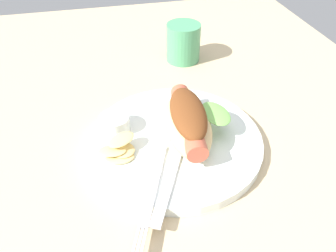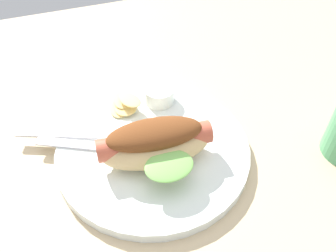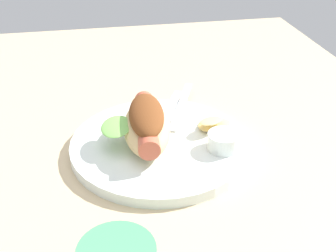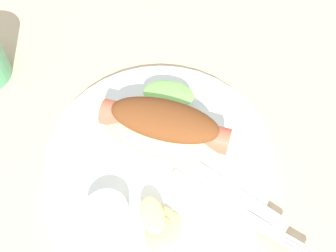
{
  "view_description": "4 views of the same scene",
  "coord_description": "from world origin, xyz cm",
  "px_view_note": "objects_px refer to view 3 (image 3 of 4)",
  "views": [
    {
      "loc": [
        -36.56,
        9.34,
        34.92
      ],
      "look_at": [
        -0.47,
        0.99,
        3.63
      ],
      "focal_mm": 35.08,
      "sensor_mm": 36.0,
      "label": 1
    },
    {
      "loc": [
        -9.49,
        -31.53,
        39.27
      ],
      "look_at": [
        1.02,
        -0.93,
        5.94
      ],
      "focal_mm": 39.11,
      "sensor_mm": 36.0,
      "label": 2
    },
    {
      "loc": [
        51.19,
        -8.58,
        36.04
      ],
      "look_at": [
        0.22,
        1.09,
        4.64
      ],
      "focal_mm": 45.43,
      "sensor_mm": 36.0,
      "label": 3
    },
    {
      "loc": [
        -6.24,
        22.41,
        44.17
      ],
      "look_at": [
        -1.56,
        -1.27,
        5.84
      ],
      "focal_mm": 44.88,
      "sensor_mm": 36.0,
      "label": 4
    }
  ],
  "objects_px": {
    "chips_pile": "(212,124)",
    "knife": "(169,109)",
    "hot_dog": "(146,124)",
    "plate": "(163,145)",
    "fork": "(181,106)",
    "sauce_ramekin": "(223,141)"
  },
  "relations": [
    {
      "from": "sauce_ramekin",
      "to": "knife",
      "type": "xyz_separation_m",
      "value": [
        -0.13,
        -0.05,
        -0.01
      ]
    },
    {
      "from": "plate",
      "to": "chips_pile",
      "type": "height_order",
      "value": "chips_pile"
    },
    {
      "from": "sauce_ramekin",
      "to": "fork",
      "type": "distance_m",
      "value": 0.14
    },
    {
      "from": "sauce_ramekin",
      "to": "chips_pile",
      "type": "xyz_separation_m",
      "value": [
        -0.06,
        -0.0,
        -0.0
      ]
    },
    {
      "from": "sauce_ramekin",
      "to": "chips_pile",
      "type": "relative_size",
      "value": 0.77
    },
    {
      "from": "knife",
      "to": "plate",
      "type": "bearing_deg",
      "value": -170.52
    },
    {
      "from": "hot_dog",
      "to": "chips_pile",
      "type": "height_order",
      "value": "hot_dog"
    },
    {
      "from": "plate",
      "to": "chips_pile",
      "type": "xyz_separation_m",
      "value": [
        -0.02,
        0.08,
        0.02
      ]
    },
    {
      "from": "knife",
      "to": "fork",
      "type": "bearing_deg",
      "value": -50.68
    },
    {
      "from": "chips_pile",
      "to": "knife",
      "type": "bearing_deg",
      "value": -142.54
    },
    {
      "from": "plate",
      "to": "fork",
      "type": "distance_m",
      "value": 0.11
    },
    {
      "from": "hot_dog",
      "to": "plate",
      "type": "bearing_deg",
      "value": -89.61
    },
    {
      "from": "fork",
      "to": "plate",
      "type": "bearing_deg",
      "value": 174.74
    },
    {
      "from": "fork",
      "to": "knife",
      "type": "bearing_deg",
      "value": 124.99
    },
    {
      "from": "fork",
      "to": "knife",
      "type": "xyz_separation_m",
      "value": [
        0.0,
        -0.02,
        -0.0
      ]
    },
    {
      "from": "fork",
      "to": "chips_pile",
      "type": "relative_size",
      "value": 2.69
    },
    {
      "from": "hot_dog",
      "to": "knife",
      "type": "bearing_deg",
      "value": -25.17
    },
    {
      "from": "sauce_ramekin",
      "to": "fork",
      "type": "bearing_deg",
      "value": -165.85
    },
    {
      "from": "plate",
      "to": "knife",
      "type": "relative_size",
      "value": 2.0
    },
    {
      "from": "sauce_ramekin",
      "to": "knife",
      "type": "height_order",
      "value": "sauce_ramekin"
    },
    {
      "from": "hot_dog",
      "to": "sauce_ramekin",
      "type": "height_order",
      "value": "hot_dog"
    },
    {
      "from": "knife",
      "to": "chips_pile",
      "type": "distance_m",
      "value": 0.09
    }
  ]
}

